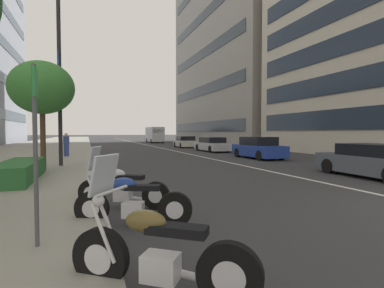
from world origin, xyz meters
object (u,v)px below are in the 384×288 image
at_px(motorcycle_second_in_row, 122,190).
at_px(car_lead_in_lane, 373,161).
at_px(car_mid_block_traffic, 258,148).
at_px(pedestrian_on_plaza, 66,145).
at_px(motorcycle_by_sign_pole, 131,202).
at_px(street_tree_far_plaza, 42,88).
at_px(parking_sign_by_curb, 35,138).
at_px(car_far_down_avenue, 185,142).
at_px(motorcycle_under_tarp, 157,255).
at_px(delivery_van_ahead, 155,134).
at_px(car_following_behind, 212,145).
at_px(street_lamp_with_banners, 66,59).

distance_m(motorcycle_second_in_row, car_lead_in_lane, 9.74).
bearing_deg(car_mid_block_traffic, pedestrian_on_plaza, 70.35).
relative_size(motorcycle_by_sign_pole, street_tree_far_plaza, 0.45).
relative_size(motorcycle_second_in_row, parking_sign_by_curb, 0.78).
relative_size(car_far_down_avenue, pedestrian_on_plaza, 2.76).
distance_m(motorcycle_by_sign_pole, parking_sign_by_curb, 2.10).
relative_size(car_far_down_avenue, parking_sign_by_curb, 1.68).
distance_m(motorcycle_under_tarp, parking_sign_by_curb, 2.38).
relative_size(motorcycle_under_tarp, street_tree_far_plaza, 0.38).
relative_size(car_mid_block_traffic, car_far_down_avenue, 0.99).
xyz_separation_m(delivery_van_ahead, pedestrian_on_plaza, (-27.37, 11.95, -0.47)).
height_order(car_following_behind, street_tree_far_plaza, street_tree_far_plaza).
bearing_deg(car_mid_block_traffic, street_lamp_with_banners, 97.40).
relative_size(car_following_behind, delivery_van_ahead, 0.86).
bearing_deg(car_lead_in_lane, motorcycle_second_in_row, 100.78).
bearing_deg(motorcycle_by_sign_pole, delivery_van_ahead, -80.28).
relative_size(delivery_van_ahead, parking_sign_by_curb, 2.12).
distance_m(car_far_down_avenue, pedestrian_on_plaza, 16.21).
height_order(car_lead_in_lane, car_following_behind, car_lead_in_lane).
height_order(car_following_behind, street_lamp_with_banners, street_lamp_with_banners).
bearing_deg(car_following_behind, motorcycle_under_tarp, 154.30).
distance_m(delivery_van_ahead, parking_sign_by_curb, 45.39).
height_order(parking_sign_by_curb, pedestrian_on_plaza, parking_sign_by_curb).
bearing_deg(car_mid_block_traffic, delivery_van_ahead, -0.55).
height_order(motorcycle_under_tarp, pedestrian_on_plaza, pedestrian_on_plaza).
bearing_deg(parking_sign_by_curb, street_lamp_with_banners, 1.30).
bearing_deg(motorcycle_under_tarp, street_tree_far_plaza, -40.98).
height_order(street_lamp_with_banners, street_tree_far_plaza, street_lamp_with_banners).
bearing_deg(motorcycle_by_sign_pole, car_following_behind, -94.88).
xyz_separation_m(motorcycle_under_tarp, motorcycle_second_in_row, (3.88, -0.05, -0.03)).
distance_m(car_mid_block_traffic, pedestrian_on_plaza, 12.76).
bearing_deg(motorcycle_by_sign_pole, street_tree_far_plaza, -50.96).
bearing_deg(car_far_down_avenue, parking_sign_by_curb, 160.52).
distance_m(motorcycle_second_in_row, street_tree_far_plaza, 8.39).
xyz_separation_m(car_following_behind, delivery_van_ahead, (23.94, 0.06, 0.77)).
bearing_deg(street_tree_far_plaza, car_mid_block_traffic, -77.43).
height_order(motorcycle_under_tarp, motorcycle_second_in_row, motorcycle_under_tarp).
distance_m(motorcycle_by_sign_pole, delivery_van_ahead, 44.15).
relative_size(motorcycle_by_sign_pole, delivery_van_ahead, 0.39).
relative_size(parking_sign_by_curb, pedestrian_on_plaza, 1.64).
height_order(delivery_van_ahead, pedestrian_on_plaza, delivery_van_ahead).
relative_size(motorcycle_under_tarp, car_following_behind, 0.39).
distance_m(motorcycle_by_sign_pole, car_following_behind, 21.51).
height_order(car_following_behind, pedestrian_on_plaza, pedestrian_on_plaza).
xyz_separation_m(street_tree_far_plaza, pedestrian_on_plaza, (6.93, -0.49, -2.73)).
height_order(motorcycle_under_tarp, car_far_down_avenue, motorcycle_under_tarp).
bearing_deg(car_following_behind, street_tree_far_plaza, 128.86).
bearing_deg(car_lead_in_lane, pedestrian_on_plaza, 44.78).
distance_m(motorcycle_by_sign_pole, car_mid_block_traffic, 15.26).
xyz_separation_m(motorcycle_under_tarp, delivery_van_ahead, (45.49, -9.95, 0.94)).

